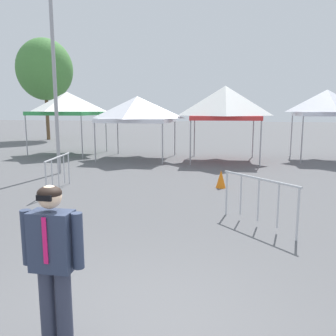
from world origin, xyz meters
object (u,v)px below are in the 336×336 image
(person_foreground, at_px, (53,259))
(crowd_barrier_near_person, at_px, (58,167))
(tree_behind_tents_left, at_px, (45,70))
(crowd_barrier_by_lift, at_px, (259,192))
(canopy_tent_center, at_px, (67,104))
(canopy_tent_far_left, at_px, (137,109))
(canopy_tent_behind_right, at_px, (326,103))
(canopy_tent_behind_left, at_px, (225,103))
(traffic_cone_lot_center, at_px, (221,179))
(light_pole_opposite_side, at_px, (53,49))

(person_foreground, distance_m, crowd_barrier_near_person, 7.67)
(tree_behind_tents_left, distance_m, crowd_barrier_by_lift, 25.48)
(crowd_barrier_near_person, bearing_deg, person_foreground, -61.16)
(person_foreground, bearing_deg, canopy_tent_center, 116.99)
(canopy_tent_far_left, bearing_deg, tree_behind_tents_left, 138.30)
(crowd_barrier_by_lift, bearing_deg, tree_behind_tents_left, 130.32)
(canopy_tent_behind_right, height_order, tree_behind_tents_left, tree_behind_tents_left)
(person_foreground, xyz_separation_m, tree_behind_tents_left, (-13.98, 23.58, 4.65))
(canopy_tent_behind_right, distance_m, crowd_barrier_by_lift, 11.79)
(canopy_tent_center, relative_size, tree_behind_tents_left, 0.42)
(canopy_tent_behind_left, relative_size, crowd_barrier_by_lift, 2.36)
(crowd_barrier_by_lift, relative_size, traffic_cone_lot_center, 2.64)
(canopy_tent_behind_left, xyz_separation_m, crowd_barrier_near_person, (-4.70, -7.48, -2.05))
(canopy_tent_behind_left, xyz_separation_m, light_pole_opposite_side, (-6.18, -4.77, 1.91))
(canopy_tent_far_left, distance_m, person_foreground, 14.58)
(canopy_tent_far_left, distance_m, light_pole_opposite_side, 5.50)
(canopy_tent_behind_left, distance_m, crowd_barrier_near_person, 9.07)
(canopy_tent_behind_right, relative_size, person_foreground, 1.94)
(canopy_tent_center, distance_m, canopy_tent_far_left, 4.51)
(person_foreground, height_order, crowd_barrier_near_person, person_foreground)
(tree_behind_tents_left, distance_m, crowd_barrier_near_person, 20.36)
(canopy_tent_far_left, bearing_deg, crowd_barrier_by_lift, -59.93)
(crowd_barrier_near_person, bearing_deg, light_pole_opposite_side, 118.72)
(canopy_tent_behind_left, bearing_deg, traffic_cone_lot_center, -88.03)
(canopy_tent_center, relative_size, traffic_cone_lot_center, 5.96)
(crowd_barrier_by_lift, bearing_deg, canopy_tent_center, 132.99)
(canopy_tent_center, bearing_deg, canopy_tent_behind_left, -6.39)
(canopy_tent_far_left, height_order, canopy_tent_behind_right, canopy_tent_behind_right)
(light_pole_opposite_side, xyz_separation_m, traffic_cone_lot_center, (6.39, -1.28, -4.42))
(canopy_tent_behind_left, height_order, light_pole_opposite_side, light_pole_opposite_side)
(canopy_tent_behind_left, bearing_deg, tree_behind_tents_left, 147.92)
(crowd_barrier_by_lift, distance_m, crowd_barrier_near_person, 6.29)
(canopy_tent_center, distance_m, tree_behind_tents_left, 10.87)
(canopy_tent_behind_right, relative_size, tree_behind_tents_left, 0.42)
(canopy_tent_behind_right, height_order, person_foreground, canopy_tent_behind_right)
(crowd_barrier_near_person, bearing_deg, canopy_tent_behind_right, 42.80)
(person_foreground, distance_m, tree_behind_tents_left, 27.80)
(canopy_tent_behind_right, xyz_separation_m, light_pole_opposite_side, (-11.02, -6.12, 1.90))
(canopy_tent_center, xyz_separation_m, light_pole_opposite_side, (2.54, -5.75, 1.90))
(canopy_tent_behind_right, bearing_deg, canopy_tent_behind_left, -164.39)
(canopy_tent_behind_left, xyz_separation_m, tree_behind_tents_left, (-14.98, 9.39, 2.88))
(canopy_tent_behind_left, bearing_deg, light_pole_opposite_side, -142.36)
(crowd_barrier_by_lift, bearing_deg, canopy_tent_behind_right, 71.76)
(canopy_tent_center, bearing_deg, canopy_tent_far_left, -13.54)
(canopy_tent_behind_right, xyz_separation_m, tree_behind_tents_left, (-19.81, 8.04, 2.87))
(light_pole_opposite_side, distance_m, traffic_cone_lot_center, 7.88)
(light_pole_opposite_side, relative_size, traffic_cone_lot_center, 14.32)
(canopy_tent_behind_right, height_order, crowd_barrier_by_lift, canopy_tent_behind_right)
(canopy_tent_behind_right, bearing_deg, traffic_cone_lot_center, -122.01)
(light_pole_opposite_side, bearing_deg, canopy_tent_far_left, 68.74)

